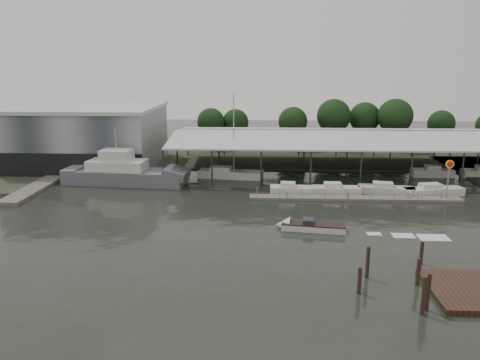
{
  "coord_description": "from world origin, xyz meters",
  "views": [
    {
      "loc": [
        2.53,
        -50.53,
        17.75
      ],
      "look_at": [
        -0.31,
        10.27,
        2.5
      ],
      "focal_mm": 35.0,
      "sensor_mm": 36.0,
      "label": 1
    }
  ],
  "objects_px": {
    "white_sailboat": "(230,174)",
    "speedboat_underway": "(308,226)",
    "shell_fuel_sign": "(449,172)",
    "grey_trawler": "(126,173)"
  },
  "relations": [
    {
      "from": "shell_fuel_sign",
      "to": "grey_trawler",
      "type": "relative_size",
      "value": 0.29
    },
    {
      "from": "speedboat_underway",
      "to": "white_sailboat",
      "type": "bearing_deg",
      "value": -58.44
    },
    {
      "from": "shell_fuel_sign",
      "to": "speedboat_underway",
      "type": "xyz_separation_m",
      "value": [
        -19.33,
        -11.84,
        -3.53
      ]
    },
    {
      "from": "shell_fuel_sign",
      "to": "speedboat_underway",
      "type": "distance_m",
      "value": 22.94
    },
    {
      "from": "grey_trawler",
      "to": "speedboat_underway",
      "type": "relative_size",
      "value": 1.04
    },
    {
      "from": "shell_fuel_sign",
      "to": "white_sailboat",
      "type": "distance_m",
      "value": 31.85
    },
    {
      "from": "white_sailboat",
      "to": "shell_fuel_sign",
      "type": "bearing_deg",
      "value": -13.94
    },
    {
      "from": "shell_fuel_sign",
      "to": "grey_trawler",
      "type": "xyz_separation_m",
      "value": [
        -44.94,
        7.22,
        -2.35
      ]
    },
    {
      "from": "white_sailboat",
      "to": "speedboat_underway",
      "type": "bearing_deg",
      "value": -59.05
    },
    {
      "from": "white_sailboat",
      "to": "speedboat_underway",
      "type": "xyz_separation_m",
      "value": [
        10.16,
        -23.42,
        -0.26
      ]
    }
  ]
}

